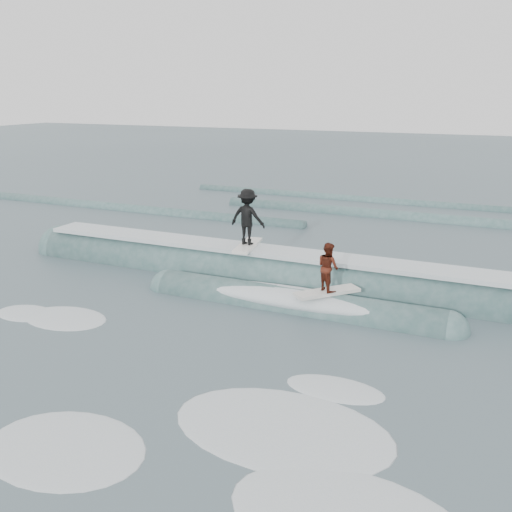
% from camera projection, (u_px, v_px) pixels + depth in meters
% --- Properties ---
extents(ground, '(160.00, 160.00, 0.00)m').
position_uv_depth(ground, '(174.00, 349.00, 14.60)').
color(ground, '#384A52').
rests_on(ground, ground).
extents(breaking_wave, '(20.33, 3.79, 2.03)m').
position_uv_depth(breaking_wave, '(273.00, 283.00, 19.45)').
color(breaking_wave, '#365C5A').
rests_on(breaking_wave, ground).
extents(surfer_black, '(1.28, 2.06, 2.05)m').
position_uv_depth(surfer_black, '(248.00, 219.00, 19.74)').
color(surfer_black, white).
rests_on(surfer_black, ground).
extents(surfer_red, '(1.76, 1.84, 1.55)m').
position_uv_depth(surfer_red, '(328.00, 271.00, 16.63)').
color(surfer_red, silver).
rests_on(surfer_red, ground).
extents(whitewater, '(13.73, 7.00, 0.10)m').
position_uv_depth(whitewater, '(176.00, 397.00, 12.31)').
color(whitewater, white).
rests_on(whitewater, ground).
extents(far_swells, '(38.12, 8.65, 0.80)m').
position_uv_depth(far_swells, '(306.00, 212.00, 31.08)').
color(far_swells, '#365C5A').
rests_on(far_swells, ground).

